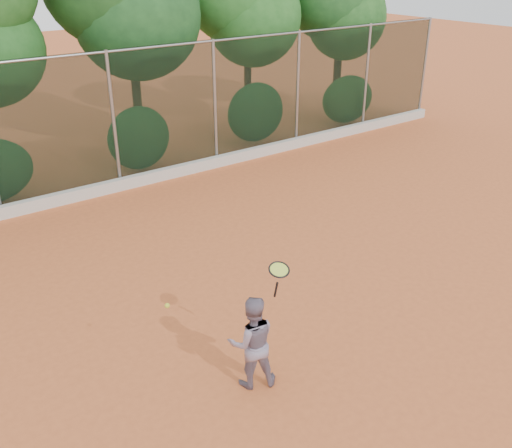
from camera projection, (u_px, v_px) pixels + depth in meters
ground at (290, 309)px, 9.91m from camera, size 80.00×80.00×0.00m
concrete_curb at (123, 184)px, 14.79m from camera, size 24.00×0.20×0.30m
tennis_player at (252, 342)px, 7.93m from camera, size 0.85×0.78×1.42m
chainlink_fence at (113, 118)px, 14.18m from camera, size 24.09×0.09×3.50m
foliage_backdrop at (49, 4)px, 14.22m from camera, size 23.70×3.63×7.55m
tennis_racket at (279, 272)px, 7.74m from camera, size 0.38×0.37×0.56m
tennis_ball_in_flight at (167, 306)px, 7.33m from camera, size 0.07×0.07×0.07m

